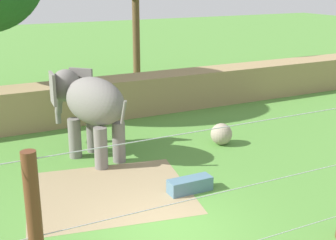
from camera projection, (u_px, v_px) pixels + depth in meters
The scene contains 7 objects.
ground_plane at pixel (166, 228), 12.34m from camera, with size 120.00×120.00×0.00m, color #518938.
dirt_patch at pixel (109, 192), 14.39m from camera, with size 4.93×4.31×0.01m, color #937F5B.
embankment_wall at pixel (61, 104), 21.05m from camera, with size 36.00×1.80×1.81m, color #997F56.
elephant at pixel (89, 103), 16.63m from camera, with size 2.46×4.02×3.11m.
enrichment_ball at pixel (221, 134), 18.43m from camera, with size 0.86×0.86×0.86m, color gray.
cable_fence at pixel (219, 204), 9.71m from camera, with size 8.52×0.26×3.66m.
feed_trough at pixel (190, 185), 14.39m from camera, with size 1.41×0.51×0.44m.
Camera 1 is at (-4.94, -9.78, 6.35)m, focal length 49.68 mm.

